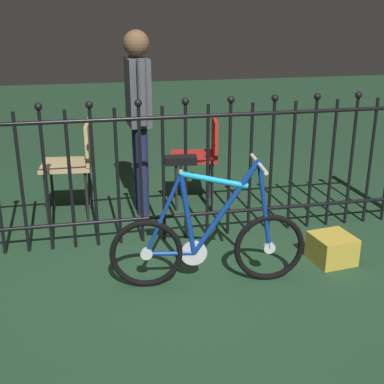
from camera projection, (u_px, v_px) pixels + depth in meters
name	position (u px, v px, depth m)	size (l,w,h in m)	color
ground_plane	(191.00, 274.00, 3.63)	(20.00, 20.00, 0.00)	#1E3D26
iron_fence	(169.00, 168.00, 3.98)	(4.16, 0.07, 1.20)	black
bicycle	(208.00, 241.00, 3.41)	(1.32, 0.40, 0.91)	black
chair_tan	(75.00, 159.00, 4.47)	(0.47, 0.47, 0.86)	black
chair_red	(202.00, 152.00, 4.75)	(0.48, 0.47, 0.83)	black
person_visitor	(138.00, 108.00, 4.43)	(0.22, 0.47, 1.61)	#191E3F
display_crate	(332.00, 248.00, 3.78)	(0.28, 0.28, 0.21)	#B29933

